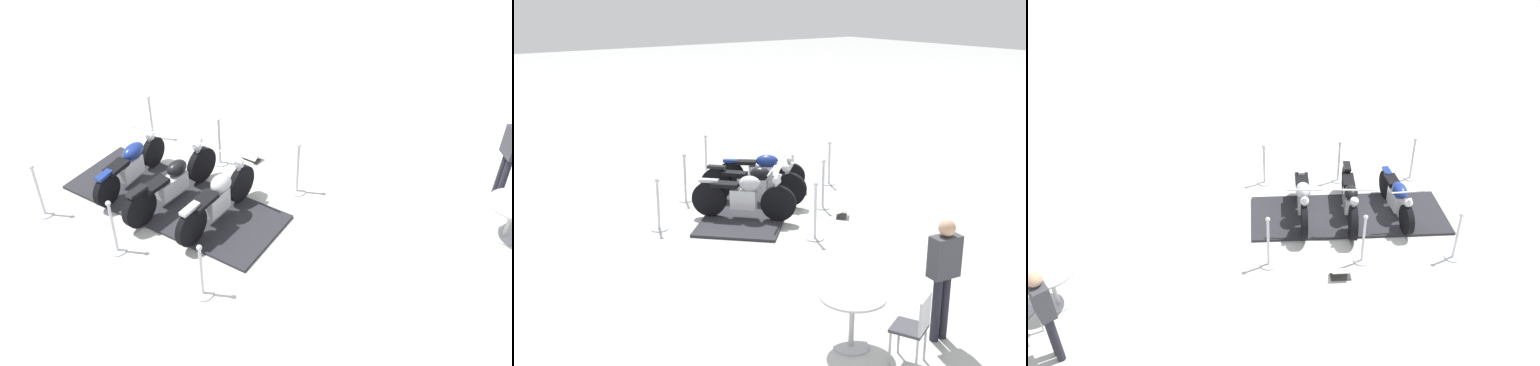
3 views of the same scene
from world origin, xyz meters
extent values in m
plane|color=silver|center=(0.00, 0.00, 0.00)|extent=(80.00, 80.00, 0.00)
cube|color=#28282D|center=(0.00, 0.00, 0.03)|extent=(4.14, 4.15, 0.05)
cylinder|color=black|center=(1.25, -0.24, 0.41)|extent=(0.61, 0.57, 0.72)
cylinder|color=black|center=(0.19, -1.21, 0.41)|extent=(0.61, 0.57, 0.72)
cube|color=silver|center=(0.72, -0.72, 0.45)|extent=(0.52, 0.50, 0.40)
ellipsoid|color=#B7BAC1|center=(0.81, -0.63, 0.78)|extent=(0.54, 0.53, 0.32)
cube|color=black|center=(0.44, -0.98, 0.74)|extent=(0.60, 0.58, 0.08)
cube|color=#B7BAC1|center=(0.19, -1.21, 0.80)|extent=(0.38, 0.37, 0.06)
cylinder|color=silver|center=(1.19, -0.28, 0.72)|extent=(0.25, 0.23, 0.61)
cylinder|color=silver|center=(1.14, -0.33, 1.08)|extent=(0.54, 0.59, 0.04)
sphere|color=silver|center=(1.22, -0.26, 0.88)|extent=(0.18, 0.18, 0.18)
cylinder|color=black|center=(0.63, 0.53, 0.41)|extent=(0.63, 0.56, 0.71)
cylinder|color=black|center=(-0.63, -0.53, 0.41)|extent=(0.63, 0.56, 0.71)
cube|color=silver|center=(0.00, 0.00, 0.42)|extent=(0.65, 0.60, 0.35)
ellipsoid|color=black|center=(0.12, 0.10, 0.72)|extent=(0.51, 0.50, 0.28)
cube|color=black|center=(-0.32, -0.27, 0.67)|extent=(0.58, 0.55, 0.08)
cube|color=black|center=(-0.63, -0.53, 0.80)|extent=(0.40, 0.37, 0.06)
cylinder|color=silver|center=(0.56, 0.47, 0.71)|extent=(0.31, 0.28, 0.60)
cylinder|color=silver|center=(0.48, 0.41, 1.08)|extent=(0.54, 0.63, 0.04)
sphere|color=silver|center=(0.56, 0.47, 0.88)|extent=(0.18, 0.18, 0.18)
cylinder|color=black|center=(-0.25, 1.26, 0.36)|extent=(0.50, 0.55, 0.62)
cylinder|color=black|center=(-1.18, 0.19, 0.36)|extent=(0.50, 0.55, 0.62)
cube|color=silver|center=(-0.72, 0.72, 0.41)|extent=(0.53, 0.56, 0.37)
ellipsoid|color=navy|center=(-0.62, 0.83, 0.72)|extent=(0.56, 0.59, 0.29)
cube|color=black|center=(-0.96, 0.45, 0.68)|extent=(0.51, 0.53, 0.08)
cube|color=navy|center=(-1.18, 0.19, 0.71)|extent=(0.33, 0.35, 0.06)
cylinder|color=silver|center=(-0.29, 1.21, 0.63)|extent=(0.22, 0.24, 0.53)
cylinder|color=silver|center=(-0.34, 1.16, 0.95)|extent=(0.54, 0.48, 0.04)
sphere|color=silver|center=(-0.27, 1.23, 0.75)|extent=(0.18, 0.18, 0.18)
cylinder|color=silver|center=(1.08, 1.07, 0.01)|extent=(0.31, 0.31, 0.03)
cylinder|color=silver|center=(1.08, 1.07, 0.52)|extent=(0.05, 0.05, 0.98)
sphere|color=silver|center=(1.08, 1.07, 1.04)|extent=(0.09, 0.09, 0.09)
cylinder|color=silver|center=(-1.08, -1.07, 0.01)|extent=(0.30, 0.30, 0.03)
cylinder|color=silver|center=(-1.08, -1.07, 0.52)|extent=(0.05, 0.05, 0.99)
sphere|color=silver|center=(-1.08, -1.07, 1.05)|extent=(0.09, 0.09, 0.09)
cylinder|color=silver|center=(0.19, -2.35, 0.01)|extent=(0.34, 0.34, 0.03)
cylinder|color=silver|center=(0.19, -2.35, 0.49)|extent=(0.05, 0.05, 0.94)
sphere|color=silver|center=(0.19, -2.35, 1.00)|extent=(0.09, 0.09, 0.09)
cylinder|color=silver|center=(-2.35, 0.21, 0.01)|extent=(0.30, 0.30, 0.03)
cylinder|color=silver|center=(-2.35, 0.21, 0.53)|extent=(0.05, 0.05, 1.01)
sphere|color=silver|center=(-2.35, 0.21, 1.07)|extent=(0.09, 0.09, 0.09)
cylinder|color=silver|center=(2.35, -0.21, 0.01)|extent=(0.34, 0.34, 0.03)
cylinder|color=silver|center=(2.35, -0.21, 0.53)|extent=(0.05, 0.05, 1.01)
sphere|color=silver|center=(2.35, -0.21, 1.07)|extent=(0.09, 0.09, 0.09)
cylinder|color=silver|center=(-0.19, 2.35, 0.01)|extent=(0.31, 0.31, 0.03)
cylinder|color=silver|center=(-0.19, 2.35, 0.50)|extent=(0.05, 0.05, 0.96)
sphere|color=silver|center=(-0.19, 2.35, 1.02)|extent=(0.09, 0.09, 0.09)
cube|color=#333338|center=(1.72, 1.04, 0.01)|extent=(0.41, 0.41, 0.02)
cube|color=beige|center=(1.72, 1.04, 0.15)|extent=(0.43, 0.43, 0.12)
cylinder|color=#B7B7BC|center=(5.53, -2.26, 0.01)|extent=(0.48, 0.48, 0.02)
cylinder|color=#B7B7BC|center=(5.53, -2.26, 0.37)|extent=(0.07, 0.07, 0.69)
cylinder|color=#23232D|center=(6.05, -1.24, 0.46)|extent=(0.12, 0.12, 0.91)
cylinder|color=#23232D|center=(6.07, -1.10, 0.46)|extent=(0.12, 0.12, 0.91)
camera|label=1|loc=(-0.34, -8.23, 6.67)|focal=38.94mm
camera|label=2|loc=(10.80, -7.38, 4.43)|focal=44.30mm
camera|label=3|loc=(7.68, 4.88, 6.31)|focal=34.95mm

